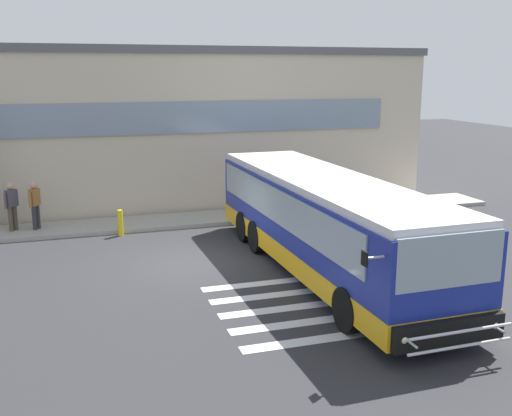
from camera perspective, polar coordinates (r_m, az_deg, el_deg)
ground_plane at (r=17.86m, az=-6.26°, el=-5.16°), size 80.00×90.00×0.02m
bay_paint_stripes at (r=14.61m, az=4.93°, el=-9.26°), size 4.40×3.96×0.01m
terminal_building at (r=28.52m, az=-12.52°, el=8.01°), size 24.62×13.80×6.46m
boarding_curb at (r=22.38m, az=-8.72°, el=-1.29°), size 26.82×2.00×0.15m
bus_main_foreground at (r=16.61m, az=6.59°, el=-1.72°), size 3.03×11.72×2.70m
passenger_near_column at (r=22.07m, az=-22.30°, el=0.36°), size 0.43×0.45×1.68m
passenger_by_doorway at (r=21.95m, az=-20.36°, el=0.45°), size 0.39×0.51×1.68m
safety_bollard_yellow at (r=20.95m, az=-12.82°, el=-1.39°), size 0.18×0.18×0.90m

